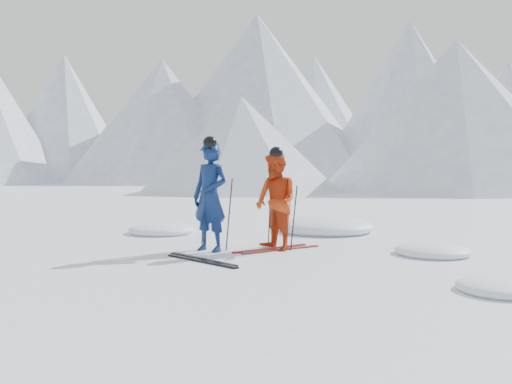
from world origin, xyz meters
The scene contains 12 objects.
ground centered at (0.00, 0.00, 0.00)m, with size 160.00×160.00×0.00m, color white.
skier_blue centered at (-2.10, 0.14, 1.01)m, with size 0.73×0.48×2.01m, color #0D204E.
skier_red centered at (-1.17, 0.93, 0.91)m, with size 0.89×0.69×1.82m, color #BB330F.
pole_blue_left centered at (-2.40, 0.29, 0.67)m, with size 0.02×0.02×1.34m, color black.
pole_blue_right centered at (-1.85, 0.39, 0.67)m, with size 0.02×0.02×1.34m, color black.
pole_red_left centered at (-1.47, 1.18, 0.61)m, with size 0.02×0.02×1.21m, color black.
pole_red_right centered at (-0.87, 1.08, 0.61)m, with size 0.02×0.02×1.21m, color black.
ski_worn_left centered at (-1.29, 0.93, 0.01)m, with size 0.09×1.70×0.03m, color black.
ski_worn_right centered at (-1.05, 0.93, 0.01)m, with size 0.09×1.70×0.03m, color black.
ski_loose_a centered at (-1.62, -0.68, 0.01)m, with size 0.09×1.70×0.03m, color black.
ski_loose_b centered at (-1.52, -0.83, 0.01)m, with size 0.09×1.70×0.03m, color black.
snow_lumps centered at (-1.52, 2.95, 0.00)m, with size 8.93×5.94×0.51m.
Camera 1 is at (4.11, -7.66, 1.61)m, focal length 38.00 mm.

